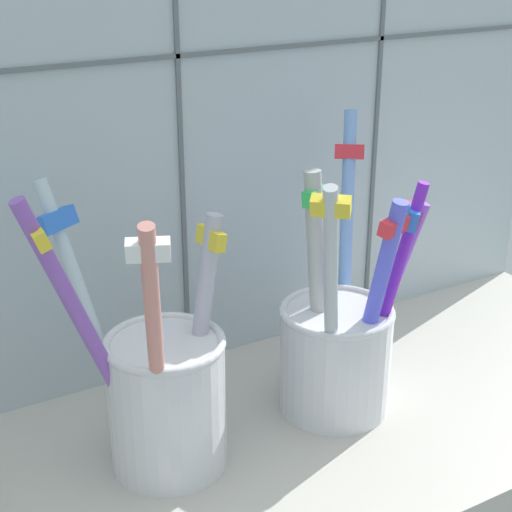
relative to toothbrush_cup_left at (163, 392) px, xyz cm
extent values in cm
cube|color=#BCB7AD|center=(6.12, -1.06, -5.88)|extent=(64.00, 22.00, 2.00)
cube|color=#B2C1CC|center=(6.12, 10.94, 15.62)|extent=(64.00, 2.00, 45.00)
cube|color=slate|center=(6.12, 9.84, 15.62)|extent=(0.30, 0.20, 45.00)
cube|color=slate|center=(22.12, 9.84, 15.62)|extent=(0.30, 0.20, 45.00)
cube|color=slate|center=(6.12, 9.84, 17.11)|extent=(64.00, 0.20, 0.30)
cylinder|color=silver|center=(0.20, -0.03, -0.85)|extent=(6.82, 6.82, 8.05)
torus|color=silver|center=(0.20, -0.03, 3.17)|extent=(6.98, 6.98, 0.50)
cylinder|color=purple|center=(-3.77, 0.10, 4.13)|extent=(6.99, 1.10, 17.50)
cube|color=yellow|center=(-6.02, 0.18, 10.72)|extent=(0.99, 1.98, 1.13)
cylinder|color=tan|center=(-1.44, -2.84, 3.95)|extent=(3.16, 5.73, 17.10)
cube|color=white|center=(-2.27, -4.71, 11.01)|extent=(2.28, 1.72, 1.19)
cylinder|color=silver|center=(-2.77, 3.52, 3.64)|extent=(3.92, 5.99, 16.49)
cube|color=blue|center=(-3.75, 5.21, 9.49)|extent=(2.77, 2.29, 1.33)
cylinder|color=#AEAFC5|center=(2.40, 0.02, 2.83)|extent=(3.45, 1.23, 14.78)
cube|color=yellow|center=(3.34, 0.10, 8.81)|extent=(0.99, 2.19, 1.13)
cylinder|color=silver|center=(12.04, -0.03, -1.37)|extent=(7.22, 7.22, 7.02)
torus|color=silver|center=(12.04, -0.03, 2.14)|extent=(7.36, 7.36, 0.50)
cylinder|color=#B4C0C5|center=(9.67, -2.64, 3.94)|extent=(4.78, 5.23, 17.09)
cube|color=yellow|center=(8.15, -4.34, 11.20)|extent=(2.29, 2.21, 1.18)
cylinder|color=#7F26D9|center=(14.51, -1.98, 3.19)|extent=(3.42, 2.91, 15.49)
cube|color=blue|center=(15.32, -2.61, 8.65)|extent=(1.79, 1.96, 1.29)
cylinder|color=#77A6ED|center=(15.73, 4.32, 4.28)|extent=(4.66, 6.15, 17.80)
cube|color=#E5333F|center=(16.88, 5.98, 10.40)|extent=(2.21, 1.98, 1.15)
cylinder|color=#555BF2|center=(13.11, -2.22, 2.89)|extent=(2.09, 3.87, 14.92)
cube|color=#E5333F|center=(13.45, -3.22, 8.70)|extent=(2.30, 1.55, 1.04)
cylinder|color=#9652DA|center=(14.95, -0.74, 2.31)|extent=(4.85, 2.78, 13.83)
cube|color=#E5333F|center=(16.46, -1.39, 8.18)|extent=(1.80, 2.37, 1.31)
cylinder|color=#AFB2AF|center=(11.12, 0.86, 3.37)|extent=(2.18, 2.50, 15.77)
cube|color=green|center=(10.86, 1.24, 9.62)|extent=(2.03, 1.77, 1.06)
camera|label=1|loc=(-14.69, -36.36, 25.08)|focal=55.78mm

